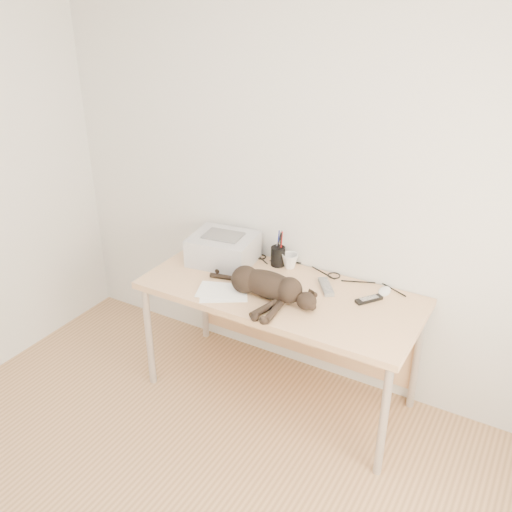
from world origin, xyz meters
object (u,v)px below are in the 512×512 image
Objects in this scene: cat at (265,285)px; pen_cup at (278,256)px; mug at (290,261)px; desk at (287,304)px; printer at (223,249)px; mouse at (385,289)px.

cat is 3.14× the size of pen_cup.
mug is at bearing 4.36° from pen_cup.
pen_cup is (-0.16, 0.19, 0.20)m from desk.
printer is 0.50m from cat.
desk is at bearing 79.37° from cat.
mouse reaches higher than desk.
pen_cup is (-0.08, -0.01, 0.02)m from mug.
desk is 0.28m from cat.
desk is 16.23× the size of mug.
desk is 14.02× the size of mouse.
mug is 0.43× the size of pen_cup.
mouse is (0.52, 0.19, 0.15)m from desk.
pen_cup is at bearing 178.57° from mouse.
mug is (-0.04, 0.38, -0.03)m from cat.
printer is 1.01m from mouse.
cat reaches higher than mouse.
printer is 3.73× the size of mouse.
mouse is at bearing 20.38° from desk.
mouse is at bearing 7.38° from printer.
cat is at bearing -147.87° from mouse.
cat is 0.39m from mug.
mouse is at bearing 36.56° from cat.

